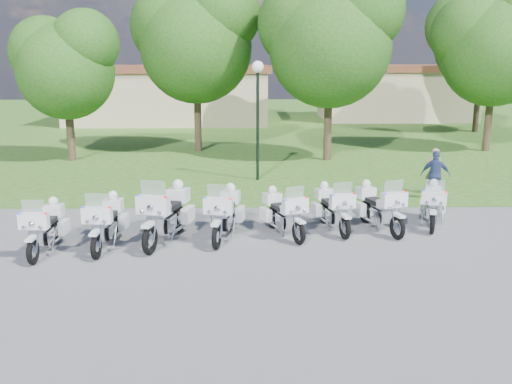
{
  "coord_description": "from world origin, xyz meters",
  "views": [
    {
      "loc": [
        -0.41,
        -14.45,
        4.65
      ],
      "look_at": [
        -0.16,
        1.2,
        0.95
      ],
      "focal_mm": 40.0,
      "sensor_mm": 36.0,
      "label": 1
    }
  ],
  "objects_px": {
    "motorcycle_3": "(225,213)",
    "motorcycle_5": "(332,208)",
    "motorcycle_1": "(106,222)",
    "motorcycle_2": "(167,213)",
    "motorcycle_0": "(45,227)",
    "motorcycle_7": "(433,204)",
    "motorcycle_4": "(283,212)",
    "lamp_post": "(258,92)",
    "bystander_a": "(434,171)",
    "bystander_c": "(435,175)",
    "motorcycle_6": "(379,207)"
  },
  "relations": [
    {
      "from": "motorcycle_2",
      "to": "bystander_a",
      "type": "xyz_separation_m",
      "value": [
        8.56,
        5.12,
        0.06
      ]
    },
    {
      "from": "motorcycle_1",
      "to": "lamp_post",
      "type": "xyz_separation_m",
      "value": [
        3.94,
        7.95,
        2.74
      ]
    },
    {
      "from": "bystander_a",
      "to": "motorcycle_7",
      "type": "bearing_deg",
      "value": 87.62
    },
    {
      "from": "motorcycle_4",
      "to": "motorcycle_6",
      "type": "distance_m",
      "value": 2.7
    },
    {
      "from": "motorcycle_0",
      "to": "motorcycle_5",
      "type": "height_order",
      "value": "motorcycle_5"
    },
    {
      "from": "motorcycle_3",
      "to": "bystander_c",
      "type": "relative_size",
      "value": 1.45
    },
    {
      "from": "motorcycle_2",
      "to": "motorcycle_5",
      "type": "bearing_deg",
      "value": -153.5
    },
    {
      "from": "lamp_post",
      "to": "bystander_c",
      "type": "height_order",
      "value": "lamp_post"
    },
    {
      "from": "motorcycle_0",
      "to": "motorcycle_2",
      "type": "distance_m",
      "value": 2.97
    },
    {
      "from": "motorcycle_2",
      "to": "lamp_post",
      "type": "distance_m",
      "value": 8.35
    },
    {
      "from": "motorcycle_1",
      "to": "lamp_post",
      "type": "height_order",
      "value": "lamp_post"
    },
    {
      "from": "lamp_post",
      "to": "motorcycle_0",
      "type": "bearing_deg",
      "value": -122.75
    },
    {
      "from": "motorcycle_1",
      "to": "motorcycle_3",
      "type": "bearing_deg",
      "value": -165.05
    },
    {
      "from": "motorcycle_3",
      "to": "bystander_a",
      "type": "bearing_deg",
      "value": -135.34
    },
    {
      "from": "motorcycle_0",
      "to": "motorcycle_7",
      "type": "xyz_separation_m",
      "value": [
        10.19,
        2.11,
        -0.01
      ]
    },
    {
      "from": "motorcycle_4",
      "to": "motorcycle_5",
      "type": "height_order",
      "value": "motorcycle_5"
    },
    {
      "from": "motorcycle_7",
      "to": "motorcycle_6",
      "type": "bearing_deg",
      "value": 31.34
    },
    {
      "from": "lamp_post",
      "to": "motorcycle_4",
      "type": "bearing_deg",
      "value": -85.56
    },
    {
      "from": "motorcycle_2",
      "to": "bystander_a",
      "type": "height_order",
      "value": "motorcycle_2"
    },
    {
      "from": "bystander_a",
      "to": "bystander_c",
      "type": "relative_size",
      "value": 0.98
    },
    {
      "from": "motorcycle_0",
      "to": "motorcycle_5",
      "type": "relative_size",
      "value": 1.01
    },
    {
      "from": "motorcycle_4",
      "to": "motorcycle_6",
      "type": "xyz_separation_m",
      "value": [
        2.66,
        0.44,
        0.03
      ]
    },
    {
      "from": "bystander_c",
      "to": "motorcycle_2",
      "type": "bearing_deg",
      "value": 47.17
    },
    {
      "from": "motorcycle_5",
      "to": "motorcycle_7",
      "type": "relative_size",
      "value": 1.04
    },
    {
      "from": "motorcycle_4",
      "to": "motorcycle_7",
      "type": "xyz_separation_m",
      "value": [
        4.31,
        0.85,
        -0.01
      ]
    },
    {
      "from": "motorcycle_5",
      "to": "lamp_post",
      "type": "bearing_deg",
      "value": -86.19
    },
    {
      "from": "motorcycle_2",
      "to": "motorcycle_6",
      "type": "xyz_separation_m",
      "value": [
        5.69,
        0.92,
        -0.1
      ]
    },
    {
      "from": "motorcycle_3",
      "to": "motorcycle_4",
      "type": "distance_m",
      "value": 1.56
    },
    {
      "from": "motorcycle_3",
      "to": "motorcycle_5",
      "type": "relative_size",
      "value": 1.08
    },
    {
      "from": "bystander_a",
      "to": "bystander_c",
      "type": "distance_m",
      "value": 0.8
    },
    {
      "from": "motorcycle_3",
      "to": "motorcycle_1",
      "type": "bearing_deg",
      "value": 23.17
    },
    {
      "from": "motorcycle_2",
      "to": "motorcycle_3",
      "type": "xyz_separation_m",
      "value": [
        1.49,
        0.25,
        -0.07
      ]
    },
    {
      "from": "motorcycle_4",
      "to": "lamp_post",
      "type": "bearing_deg",
      "value": -107.94
    },
    {
      "from": "motorcycle_1",
      "to": "motorcycle_4",
      "type": "relative_size",
      "value": 1.11
    },
    {
      "from": "motorcycle_5",
      "to": "bystander_a",
      "type": "distance_m",
      "value": 5.9
    },
    {
      "from": "motorcycle_0",
      "to": "motorcycle_2",
      "type": "relative_size",
      "value": 0.85
    },
    {
      "from": "motorcycle_0",
      "to": "bystander_a",
      "type": "relative_size",
      "value": 1.37
    },
    {
      "from": "motorcycle_1",
      "to": "motorcycle_2",
      "type": "xyz_separation_m",
      "value": [
        1.46,
        0.43,
        0.1
      ]
    },
    {
      "from": "motorcycle_6",
      "to": "bystander_c",
      "type": "relative_size",
      "value": 1.36
    },
    {
      "from": "motorcycle_0",
      "to": "motorcycle_3",
      "type": "height_order",
      "value": "motorcycle_3"
    },
    {
      "from": "motorcycle_1",
      "to": "motorcycle_7",
      "type": "height_order",
      "value": "motorcycle_1"
    },
    {
      "from": "motorcycle_1",
      "to": "motorcycle_3",
      "type": "height_order",
      "value": "motorcycle_3"
    },
    {
      "from": "motorcycle_4",
      "to": "motorcycle_6",
      "type": "relative_size",
      "value": 0.93
    },
    {
      "from": "lamp_post",
      "to": "motorcycle_5",
      "type": "bearing_deg",
      "value": -73.62
    },
    {
      "from": "lamp_post",
      "to": "bystander_a",
      "type": "bearing_deg",
      "value": -21.48
    },
    {
      "from": "motorcycle_1",
      "to": "motorcycle_6",
      "type": "xyz_separation_m",
      "value": [
        7.15,
        1.35,
        -0.0
      ]
    },
    {
      "from": "motorcycle_6",
      "to": "bystander_a",
      "type": "xyz_separation_m",
      "value": [
        2.87,
        4.21,
        0.16
      ]
    },
    {
      "from": "motorcycle_0",
      "to": "motorcycle_1",
      "type": "relative_size",
      "value": 0.96
    },
    {
      "from": "motorcycle_1",
      "to": "bystander_a",
      "type": "bearing_deg",
      "value": -149.1
    },
    {
      "from": "motorcycle_3",
      "to": "motorcycle_6",
      "type": "distance_m",
      "value": 4.26
    }
  ]
}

